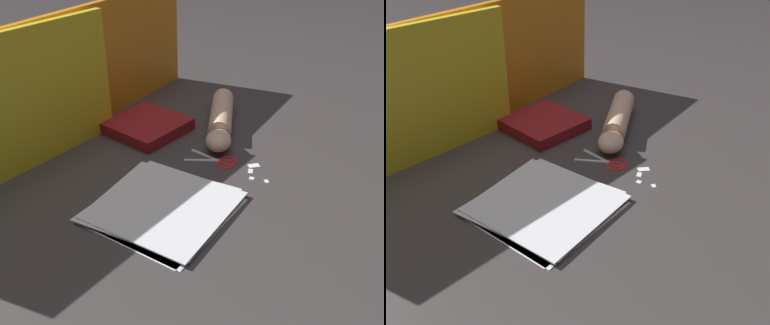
# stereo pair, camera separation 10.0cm
# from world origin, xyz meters

# --- Properties ---
(ground_plane) EXTENTS (6.00, 6.00, 0.00)m
(ground_plane) POSITION_xyz_m (0.00, 0.00, 0.00)
(ground_plane) COLOR #3D3838
(backdrop_panel_center) EXTENTS (0.89, 0.07, 0.36)m
(backdrop_panel_center) POSITION_xyz_m (0.20, 0.41, 0.18)
(backdrop_panel_center) COLOR orange
(backdrop_panel_center) RESTS_ON ground_plane
(paper_stack) EXTENTS (0.31, 0.32, 0.01)m
(paper_stack) POSITION_xyz_m (-0.11, -0.01, 0.01)
(paper_stack) COLOR white
(paper_stack) RESTS_ON ground_plane
(book_closed) EXTENTS (0.25, 0.25, 0.04)m
(book_closed) POSITION_xyz_m (0.21, 0.24, 0.02)
(book_closed) COLOR maroon
(book_closed) RESTS_ON ground_plane
(scissors) EXTENTS (0.09, 0.15, 0.01)m
(scissors) POSITION_xyz_m (0.14, -0.03, 0.00)
(scissors) COLOR silver
(scissors) RESTS_ON ground_plane
(hand_forearm) EXTENTS (0.35, 0.19, 0.07)m
(hand_forearm) POSITION_xyz_m (0.31, 0.04, 0.03)
(hand_forearm) COLOR beige
(hand_forearm) RESTS_ON ground_plane
(paper_scrap_near) EXTENTS (0.02, 0.02, 0.00)m
(paper_scrap_near) POSITION_xyz_m (0.11, -0.18, 0.00)
(paper_scrap_near) COLOR white
(paper_scrap_near) RESTS_ON ground_plane
(paper_scrap_mid) EXTENTS (0.01, 0.01, 0.00)m
(paper_scrap_mid) POSITION_xyz_m (0.10, -0.14, 0.00)
(paper_scrap_mid) COLOR white
(paper_scrap_mid) RESTS_ON ground_plane
(paper_scrap_far) EXTENTS (0.02, 0.02, 0.00)m
(paper_scrap_far) POSITION_xyz_m (0.13, -0.13, 0.00)
(paper_scrap_far) COLOR white
(paper_scrap_far) RESTS_ON ground_plane
(paper_scrap_side) EXTENTS (0.03, 0.03, 0.00)m
(paper_scrap_side) POSITION_xyz_m (0.16, -0.12, 0.00)
(paper_scrap_side) COLOR white
(paper_scrap_side) RESTS_ON ground_plane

